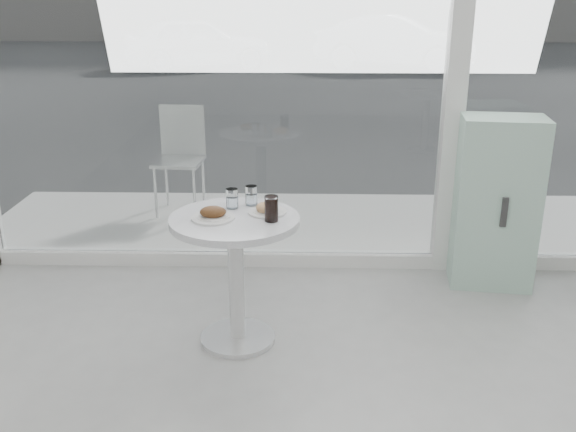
{
  "coord_description": "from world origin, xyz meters",
  "views": [
    {
      "loc": [
        -0.12,
        -1.41,
        1.96
      ],
      "look_at": [
        -0.2,
        1.7,
        0.85
      ],
      "focal_mm": 40.0,
      "sensor_mm": 36.0,
      "label": 1
    }
  ],
  "objects_px": {
    "cola_glass": "(271,209)",
    "car_white": "(197,43)",
    "plate_donut": "(267,210)",
    "water_tumbler_a": "(232,200)",
    "main_table": "(236,254)",
    "car_silver": "(396,42)",
    "water_tumbler_b": "(251,196)",
    "mint_cabinet": "(496,203)",
    "plate_fritter": "(214,214)",
    "patio_chair": "(180,152)"
  },
  "relations": [
    {
      "from": "car_white",
      "to": "water_tumbler_a",
      "type": "xyz_separation_m",
      "value": [
        2.34,
        -13.33,
        0.18
      ]
    },
    {
      "from": "plate_fritter",
      "to": "water_tumbler_b",
      "type": "distance_m",
      "value": 0.31
    },
    {
      "from": "main_table",
      "to": "patio_chair",
      "type": "bearing_deg",
      "value": 107.99
    },
    {
      "from": "patio_chair",
      "to": "cola_glass",
      "type": "height_order",
      "value": "patio_chair"
    },
    {
      "from": "car_silver",
      "to": "water_tumbler_b",
      "type": "height_order",
      "value": "car_silver"
    },
    {
      "from": "main_table",
      "to": "plate_fritter",
      "type": "relative_size",
      "value": 3.23
    },
    {
      "from": "car_silver",
      "to": "patio_chair",
      "type": "bearing_deg",
      "value": 179.92
    },
    {
      "from": "main_table",
      "to": "plate_fritter",
      "type": "bearing_deg",
      "value": -164.17
    },
    {
      "from": "mint_cabinet",
      "to": "water_tumbler_b",
      "type": "relative_size",
      "value": 10.39
    },
    {
      "from": "mint_cabinet",
      "to": "water_tumbler_b",
      "type": "xyz_separation_m",
      "value": [
        -1.61,
        -0.62,
        0.23
      ]
    },
    {
      "from": "cola_glass",
      "to": "car_white",
      "type": "bearing_deg",
      "value": 100.76
    },
    {
      "from": "car_silver",
      "to": "plate_fritter",
      "type": "relative_size",
      "value": 16.7
    },
    {
      "from": "plate_fritter",
      "to": "car_silver",
      "type": "bearing_deg",
      "value": 78.4
    },
    {
      "from": "mint_cabinet",
      "to": "plate_donut",
      "type": "bearing_deg",
      "value": -145.95
    },
    {
      "from": "patio_chair",
      "to": "car_white",
      "type": "relative_size",
      "value": 0.25
    },
    {
      "from": "water_tumbler_a",
      "to": "plate_donut",
      "type": "bearing_deg",
      "value": -22.18
    },
    {
      "from": "water_tumbler_b",
      "to": "patio_chair",
      "type": "bearing_deg",
      "value": 111.73
    },
    {
      "from": "water_tumbler_b",
      "to": "water_tumbler_a",
      "type": "bearing_deg",
      "value": -149.94
    },
    {
      "from": "mint_cabinet",
      "to": "car_white",
      "type": "bearing_deg",
      "value": 114.76
    },
    {
      "from": "plate_donut",
      "to": "cola_glass",
      "type": "bearing_deg",
      "value": -76.66
    },
    {
      "from": "plate_donut",
      "to": "plate_fritter",
      "type": "bearing_deg",
      "value": -160.3
    },
    {
      "from": "car_white",
      "to": "car_silver",
      "type": "bearing_deg",
      "value": -105.41
    },
    {
      "from": "main_table",
      "to": "plate_donut",
      "type": "height_order",
      "value": "plate_donut"
    },
    {
      "from": "main_table",
      "to": "car_silver",
      "type": "xyz_separation_m",
      "value": [
        2.69,
        13.59,
        0.11
      ]
    },
    {
      "from": "patio_chair",
      "to": "car_white",
      "type": "height_order",
      "value": "car_white"
    },
    {
      "from": "patio_chair",
      "to": "main_table",
      "type": "bearing_deg",
      "value": -67.71
    },
    {
      "from": "car_white",
      "to": "car_silver",
      "type": "xyz_separation_m",
      "value": [
        5.05,
        0.1,
        0.02
      ]
    },
    {
      "from": "plate_fritter",
      "to": "main_table",
      "type": "bearing_deg",
      "value": 15.83
    },
    {
      "from": "patio_chair",
      "to": "plate_donut",
      "type": "bearing_deg",
      "value": -63.01
    },
    {
      "from": "water_tumbler_a",
      "to": "cola_glass",
      "type": "xyz_separation_m",
      "value": [
        0.24,
        -0.21,
        0.02
      ]
    },
    {
      "from": "main_table",
      "to": "cola_glass",
      "type": "distance_m",
      "value": 0.36
    },
    {
      "from": "main_table",
      "to": "car_white",
      "type": "xyz_separation_m",
      "value": [
        -2.37,
        13.48,
        0.09
      ]
    },
    {
      "from": "water_tumbler_a",
      "to": "water_tumbler_b",
      "type": "distance_m",
      "value": 0.12
    },
    {
      "from": "car_white",
      "to": "water_tumbler_b",
      "type": "distance_m",
      "value": 13.49
    },
    {
      "from": "water_tumbler_b",
      "to": "cola_glass",
      "type": "relative_size",
      "value": 0.8
    },
    {
      "from": "patio_chair",
      "to": "car_white",
      "type": "xyz_separation_m",
      "value": [
        -1.65,
        11.28,
        0.06
      ]
    },
    {
      "from": "main_table",
      "to": "water_tumbler_b",
      "type": "bearing_deg",
      "value": 70.39
    },
    {
      "from": "main_table",
      "to": "mint_cabinet",
      "type": "bearing_deg",
      "value": 26.54
    },
    {
      "from": "main_table",
      "to": "car_silver",
      "type": "bearing_deg",
      "value": 78.82
    },
    {
      "from": "main_table",
      "to": "plate_donut",
      "type": "distance_m",
      "value": 0.31
    },
    {
      "from": "mint_cabinet",
      "to": "car_silver",
      "type": "xyz_separation_m",
      "value": [
        1.0,
        12.75,
        0.07
      ]
    },
    {
      "from": "water_tumbler_a",
      "to": "water_tumbler_b",
      "type": "relative_size",
      "value": 1.0
    },
    {
      "from": "car_silver",
      "to": "water_tumbler_a",
      "type": "height_order",
      "value": "car_silver"
    },
    {
      "from": "main_table",
      "to": "water_tumbler_a",
      "type": "height_order",
      "value": "water_tumbler_a"
    },
    {
      "from": "plate_fritter",
      "to": "plate_donut",
      "type": "xyz_separation_m",
      "value": [
        0.29,
        0.1,
        -0.01
      ]
    },
    {
      "from": "patio_chair",
      "to": "plate_fritter",
      "type": "bearing_deg",
      "value": -70.51
    },
    {
      "from": "plate_donut",
      "to": "water_tumbler_a",
      "type": "bearing_deg",
      "value": 157.82
    },
    {
      "from": "mint_cabinet",
      "to": "plate_fritter",
      "type": "distance_m",
      "value": 2.0
    },
    {
      "from": "mint_cabinet",
      "to": "water_tumbler_a",
      "type": "xyz_separation_m",
      "value": [
        -1.71,
        -0.69,
        0.23
      ]
    },
    {
      "from": "mint_cabinet",
      "to": "car_silver",
      "type": "bearing_deg",
      "value": 92.5
    }
  ]
}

